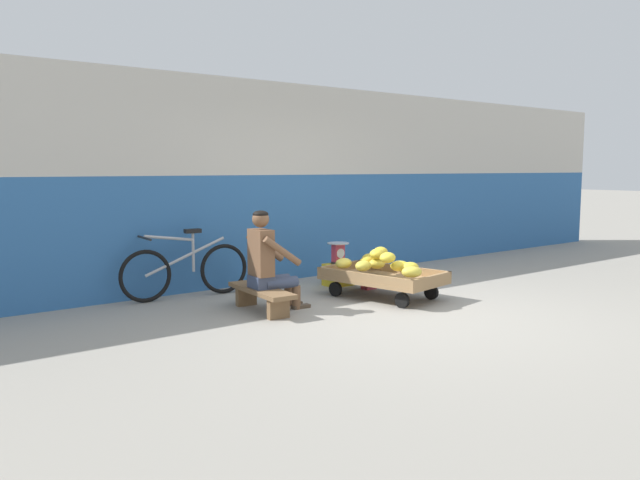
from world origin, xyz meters
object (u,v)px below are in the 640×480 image
at_px(banana_cart, 383,279).
at_px(plastic_crate, 338,275).
at_px(low_bench, 261,294).
at_px(shopping_bag, 369,280).
at_px(weighing_scale, 338,253).
at_px(bicycle_near_left, 186,270).
at_px(vendor_seated, 268,261).

distance_m(banana_cart, plastic_crate, 0.99).
height_order(banana_cart, low_bench, banana_cart).
bearing_deg(shopping_bag, banana_cart, -115.21).
bearing_deg(low_bench, weighing_scale, 22.49).
relative_size(weighing_scale, bicycle_near_left, 0.18).
xyz_separation_m(plastic_crate, bicycle_near_left, (-2.02, 0.52, 0.20)).
xyz_separation_m(low_bench, plastic_crate, (1.69, 0.70, -0.05)).
bearing_deg(shopping_bag, weighing_scale, 109.64).
xyz_separation_m(vendor_seated, plastic_crate, (1.60, 0.71, -0.42)).
relative_size(banana_cart, bicycle_near_left, 0.95).
bearing_deg(weighing_scale, plastic_crate, 90.00).
xyz_separation_m(weighing_scale, bicycle_near_left, (-2.02, 0.52, -0.10)).
bearing_deg(low_bench, vendor_seated, -4.90).
relative_size(bicycle_near_left, shopping_bag, 6.91).
bearing_deg(plastic_crate, banana_cart, -95.19).
bearing_deg(banana_cart, low_bench, 169.97).
bearing_deg(plastic_crate, weighing_scale, -90.00).
bearing_deg(banana_cart, vendor_seated, 169.67).
height_order(weighing_scale, bicycle_near_left, bicycle_near_left).
xyz_separation_m(banana_cart, vendor_seated, (-1.51, 0.28, 0.33)).
distance_m(banana_cart, shopping_bag, 0.60).
distance_m(bicycle_near_left, shopping_bag, 2.40).
distance_m(plastic_crate, shopping_bag, 0.48).
bearing_deg(vendor_seated, weighing_scale, 23.81).
relative_size(weighing_scale, shopping_bag, 1.25).
bearing_deg(weighing_scale, low_bench, -157.51).
bearing_deg(weighing_scale, bicycle_near_left, 165.62).
bearing_deg(shopping_bag, plastic_crate, 109.60).
height_order(plastic_crate, weighing_scale, weighing_scale).
bearing_deg(low_bench, banana_cart, -10.03).
bearing_deg(plastic_crate, shopping_bag, -70.40).
relative_size(banana_cart, low_bench, 1.40).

